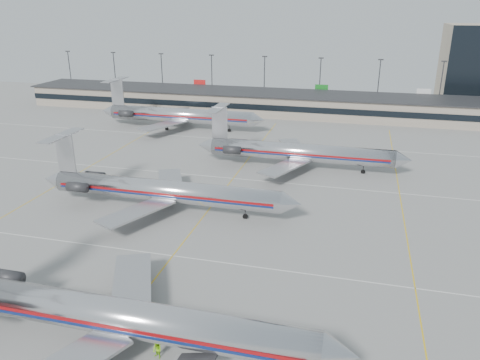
% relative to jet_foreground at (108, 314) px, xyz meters
% --- Properties ---
extents(ground, '(260.00, 260.00, 0.00)m').
position_rel_jet_foreground_xyz_m(ground, '(-0.67, 7.26, -3.40)').
color(ground, gray).
rests_on(ground, ground).
extents(apron_markings, '(160.00, 0.15, 0.02)m').
position_rel_jet_foreground_xyz_m(apron_markings, '(-0.67, 17.26, -3.39)').
color(apron_markings, silver).
rests_on(apron_markings, ground).
extents(terminal, '(162.00, 17.00, 6.25)m').
position_rel_jet_foreground_xyz_m(terminal, '(-0.67, 105.24, -0.24)').
color(terminal, gray).
rests_on(terminal, ground).
extents(light_mast_row, '(163.60, 0.40, 15.28)m').
position_rel_jet_foreground_xyz_m(light_mast_row, '(-0.67, 119.26, 5.19)').
color(light_mast_row, '#38383D').
rests_on(light_mast_row, ground).
extents(jet_foreground, '(44.71, 26.33, 11.70)m').
position_rel_jet_foreground_xyz_m(jet_foreground, '(0.00, 0.00, 0.00)').
color(jet_foreground, silver).
rests_on(jet_foreground, ground).
extents(jet_second_row, '(43.39, 25.55, 11.36)m').
position_rel_jet_foreground_xyz_m(jet_second_row, '(-8.12, 30.68, -0.10)').
color(jet_second_row, silver).
rests_on(jet_second_row, ground).
extents(jet_third_row, '(42.53, 26.16, 11.63)m').
position_rel_jet_foreground_xyz_m(jet_third_row, '(9.77, 56.23, -0.02)').
color(jet_third_row, silver).
rests_on(jet_third_row, ground).
extents(jet_back_row, '(45.54, 28.01, 12.45)m').
position_rel_jet_foreground_xyz_m(jet_back_row, '(-24.92, 80.33, 0.22)').
color(jet_back_row, silver).
rests_on(jet_back_row, ground).
extents(ramp_worker_far, '(1.08, 0.97, 1.82)m').
position_rel_jet_foreground_xyz_m(ramp_worker_far, '(5.14, -0.69, -2.49)').
color(ramp_worker_far, '#8FE215').
rests_on(ramp_worker_far, ground).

